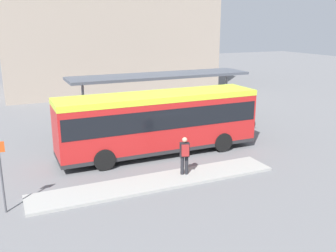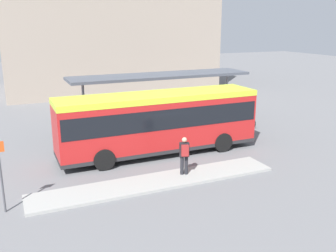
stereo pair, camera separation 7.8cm
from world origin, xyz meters
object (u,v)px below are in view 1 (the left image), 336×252
(city_bus, at_px, (159,119))
(pedestrian_waiting, at_px, (185,154))
(bicycle_black, at_px, (247,121))
(potted_planter_near_shelter, at_px, (118,133))
(bicycle_red, at_px, (239,119))
(bicycle_green, at_px, (227,114))
(bicycle_orange, at_px, (236,116))
(platform_sign, at_px, (1,174))

(city_bus, relative_size, pedestrian_waiting, 6.06)
(pedestrian_waiting, relative_size, bicycle_black, 1.04)
(city_bus, relative_size, potted_planter_near_shelter, 9.76)
(bicycle_red, relative_size, bicycle_green, 0.96)
(bicycle_orange, xyz_separation_m, platform_sign, (-15.82, -8.12, 1.20))
(bicycle_black, height_order, bicycle_red, bicycle_black)
(platform_sign, bearing_deg, bicycle_black, 22.51)
(bicycle_black, height_order, bicycle_orange, bicycle_black)
(platform_sign, bearing_deg, pedestrian_waiting, 2.04)
(bicycle_black, relative_size, bicycle_green, 1.02)
(bicycle_orange, xyz_separation_m, potted_planter_near_shelter, (-9.36, -1.43, 0.22))
(city_bus, bearing_deg, bicycle_black, 19.18)
(bicycle_black, distance_m, potted_planter_near_shelter, 9.14)
(pedestrian_waiting, distance_m, platform_sign, 7.71)
(city_bus, height_order, potted_planter_near_shelter, city_bus)
(pedestrian_waiting, bearing_deg, city_bus, 15.55)
(potted_planter_near_shelter, relative_size, platform_sign, 0.40)
(bicycle_green, distance_m, potted_planter_near_shelter, 9.44)
(bicycle_black, xyz_separation_m, bicycle_orange, (0.22, 1.65, -0.01))
(pedestrian_waiting, xyz_separation_m, bicycle_orange, (8.12, 7.84, -0.79))
(bicycle_red, height_order, bicycle_orange, bicycle_orange)
(bicycle_green, bearing_deg, potted_planter_near_shelter, 111.61)
(bicycle_red, relative_size, platform_sign, 0.58)
(bicycle_green, height_order, platform_sign, platform_sign)
(bicycle_red, bearing_deg, city_bus, 114.31)
(bicycle_black, xyz_separation_m, platform_sign, (-15.60, -6.47, 1.18))
(platform_sign, bearing_deg, bicycle_orange, 27.16)
(city_bus, height_order, bicycle_red, city_bus)
(potted_planter_near_shelter, distance_m, platform_sign, 9.35)
(bicycle_black, bearing_deg, platform_sign, -74.35)
(pedestrian_waiting, xyz_separation_m, bicycle_green, (7.93, 8.67, -0.78))
(city_bus, bearing_deg, bicycle_green, 33.69)
(potted_planter_near_shelter, bearing_deg, city_bus, -63.81)
(city_bus, xyz_separation_m, potted_planter_near_shelter, (-1.43, 2.91, -1.36))
(pedestrian_waiting, relative_size, potted_planter_near_shelter, 1.61)
(bicycle_red, bearing_deg, potted_planter_near_shelter, 93.52)
(bicycle_orange, relative_size, platform_sign, 0.60)
(bicycle_orange, relative_size, bicycle_green, 0.99)
(bicycle_black, height_order, potted_planter_near_shelter, potted_planter_near_shelter)
(pedestrian_waiting, distance_m, bicycle_black, 10.07)
(bicycle_orange, bearing_deg, bicycle_red, 155.42)
(bicycle_green, relative_size, platform_sign, 0.60)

